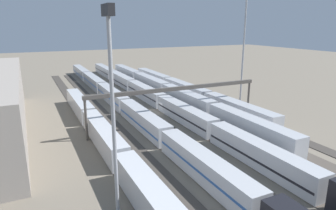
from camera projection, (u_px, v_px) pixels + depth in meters
name	position (u px, v px, depth m)	size (l,w,h in m)	color
ground_plane	(157.00, 113.00, 75.69)	(400.00, 400.00, 0.00)	#756B5B
track_bed_0	(214.00, 105.00, 83.02)	(140.00, 2.80, 0.12)	#3D3833
track_bed_1	(199.00, 107.00, 80.93)	(140.00, 2.80, 0.12)	#4C443D
track_bed_2	(183.00, 109.00, 78.83)	(140.00, 2.80, 0.12)	#4C443D
track_bed_3	(166.00, 111.00, 76.73)	(140.00, 2.80, 0.12)	#4C443D
track_bed_4	(148.00, 114.00, 74.63)	(140.00, 2.80, 0.12)	#4C443D
track_bed_5	(129.00, 116.00, 72.53)	(140.00, 2.80, 0.12)	#4C443D
track_bed_6	(109.00, 119.00, 70.43)	(140.00, 2.80, 0.12)	#3D3833
track_bed_7	(87.00, 122.00, 68.33)	(140.00, 2.80, 0.12)	#3D3833
train_on_track_7	(103.00, 136.00, 54.52)	(71.40, 3.00, 3.80)	silver
train_on_track_1	(185.00, 92.00, 86.93)	(71.40, 3.06, 5.00)	#B7BABF
train_on_track_3	(159.00, 100.00, 79.91)	(139.00, 3.06, 4.40)	black
train_on_track_5	(123.00, 104.00, 75.87)	(139.00, 3.06, 4.40)	black
train_on_track_2	(166.00, 92.00, 86.98)	(95.60, 3.00, 5.00)	#B7BABF
light_mast_0	(245.00, 30.00, 72.80)	(2.80, 0.70, 32.72)	#9EA0A5
light_mast_1	(112.00, 86.00, 31.53)	(2.80, 0.70, 23.64)	#9EA0A5
signal_gantry	(178.00, 92.00, 63.93)	(0.70, 40.00, 8.80)	#4C4742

